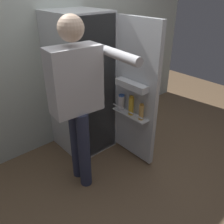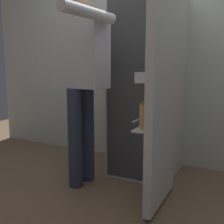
% 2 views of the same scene
% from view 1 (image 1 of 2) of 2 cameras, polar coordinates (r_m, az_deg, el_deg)
% --- Properties ---
extents(ground_plane, '(6.72, 6.72, 0.00)m').
position_cam_1_polar(ground_plane, '(2.89, -0.00, -12.14)').
color(ground_plane, brown).
extents(kitchen_wall, '(4.40, 0.10, 2.52)m').
position_cam_1_polar(kitchen_wall, '(3.00, -12.06, 15.94)').
color(kitchen_wall, beige).
rests_on(kitchen_wall, ground_plane).
extents(refrigerator, '(0.64, 1.19, 1.64)m').
position_cam_1_polar(refrigerator, '(2.81, -6.38, 6.17)').
color(refrigerator, silver).
rests_on(refrigerator, ground_plane).
extents(person, '(0.56, 0.81, 1.68)m').
position_cam_1_polar(person, '(2.16, -8.42, 4.57)').
color(person, '#2D334C').
rests_on(person, ground_plane).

